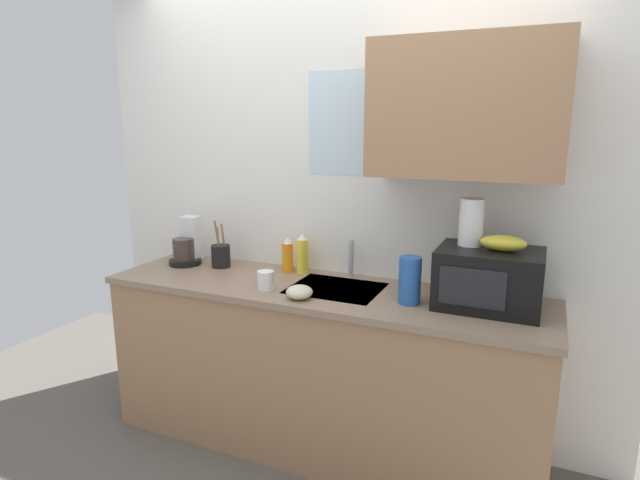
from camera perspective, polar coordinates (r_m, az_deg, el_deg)
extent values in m
cube|color=white|center=(2.90, 2.80, 3.32)|extent=(3.08, 0.10, 2.50)
cube|color=#9E7551|center=(2.49, 15.82, 13.78)|extent=(0.86, 0.32, 0.62)
cube|color=silver|center=(2.80, 4.17, 12.71)|extent=(0.56, 0.02, 0.55)
cube|color=#9E7551|center=(2.85, 0.00, -14.21)|extent=(2.28, 0.60, 0.86)
cube|color=#8C725B|center=(2.68, 0.00, -5.59)|extent=(2.31, 0.63, 0.03)
cube|color=#9EA0A5|center=(2.68, 1.74, -6.75)|extent=(0.46, 0.38, 0.14)
cylinder|color=#B2B5BA|center=(2.83, 3.45, -2.05)|extent=(0.03, 0.03, 0.21)
cube|color=black|center=(2.48, 18.12, -4.05)|extent=(0.46, 0.34, 0.27)
cube|color=black|center=(2.32, 16.43, -5.09)|extent=(0.28, 0.01, 0.17)
ellipsoid|color=gold|center=(2.44, 19.56, -0.33)|extent=(0.20, 0.11, 0.07)
cylinder|color=white|center=(2.48, 16.34, 1.91)|extent=(0.11, 0.11, 0.22)
cylinder|color=black|center=(3.20, -14.65, -2.35)|extent=(0.19, 0.19, 0.03)
cylinder|color=#3F332D|center=(3.17, -14.84, -0.99)|extent=(0.12, 0.12, 0.13)
cube|color=silver|center=(3.22, -14.01, 0.26)|extent=(0.11, 0.09, 0.26)
cylinder|color=yellow|center=(2.91, -1.96, -1.79)|extent=(0.07, 0.07, 0.19)
cone|color=white|center=(2.88, -1.98, 0.39)|extent=(0.05, 0.05, 0.04)
cylinder|color=orange|center=(2.93, -3.58, -1.95)|extent=(0.06, 0.06, 0.17)
cone|color=white|center=(2.90, -3.61, -0.02)|extent=(0.05, 0.05, 0.04)
cylinder|color=#2659A5|center=(2.45, 9.88, -4.40)|extent=(0.10, 0.10, 0.22)
cylinder|color=white|center=(2.64, -6.02, -4.43)|extent=(0.08, 0.08, 0.09)
cylinder|color=black|center=(3.08, -10.88, -1.76)|extent=(0.11, 0.11, 0.13)
cylinder|color=olive|center=(3.07, -11.19, -0.04)|extent=(0.03, 0.03, 0.24)
cylinder|color=olive|center=(3.06, -10.57, -0.24)|extent=(0.03, 0.03, 0.22)
cylinder|color=olive|center=(3.05, -11.16, -0.46)|extent=(0.02, 0.02, 0.21)
ellipsoid|color=beige|center=(2.50, -2.30, -5.76)|extent=(0.13, 0.13, 0.06)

